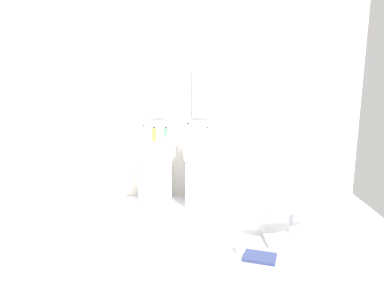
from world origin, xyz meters
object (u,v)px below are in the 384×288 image
lounge_chair (292,207)px  soap_bottle_clear (188,131)px  pedestal_sink_right (201,170)px  magazine_navy (260,257)px  soap_bottle_amber (154,134)px  pedestal_sink_left (155,170)px  soap_bottle_white (207,133)px  soap_bottle_black (189,132)px  soap_bottle_green (166,132)px  coffee_mug (241,249)px  soap_bottle_grey (144,131)px

lounge_chair → soap_bottle_clear: size_ratio=5.74×
pedestal_sink_right → magazine_navy: size_ratio=3.27×
magazine_navy → soap_bottle_amber: size_ratio=1.73×
soap_bottle_clear → pedestal_sink_left: bearing=-178.7°
soap_bottle_amber → soap_bottle_white: bearing=5.7°
soap_bottle_black → soap_bottle_clear: bearing=-100.3°
lounge_chair → soap_bottle_black: size_ratio=8.19×
soap_bottle_green → soap_bottle_amber: soap_bottle_amber is taller
pedestal_sink_right → soap_bottle_amber: size_ratio=5.66×
pedestal_sink_left → soap_bottle_black: bearing=8.4°
coffee_mug → soap_bottle_green: size_ratio=0.80×
soap_bottle_amber → lounge_chair: bearing=-30.2°
lounge_chair → soap_bottle_grey: soap_bottle_grey is taller
soap_bottle_green → soap_bottle_clear: bearing=-15.9°
soap_bottle_white → soap_bottle_black: bearing=143.8°
coffee_mug → soap_bottle_clear: (-0.47, 1.34, 0.90)m
magazine_navy → soap_bottle_clear: bearing=133.1°
pedestal_sink_left → magazine_navy: bearing=-53.6°
soap_bottle_grey → soap_bottle_amber: 0.29m
pedestal_sink_right → magazine_navy: pedestal_sink_right is taller
pedestal_sink_left → lounge_chair: size_ratio=0.89×
soap_bottle_amber → soap_bottle_clear: bearing=22.3°
lounge_chair → soap_bottle_clear: 1.57m
soap_bottle_black → coffee_mug: bearing=-71.7°
soap_bottle_grey → soap_bottle_clear: size_ratio=0.82×
soap_bottle_white → soap_bottle_amber: soap_bottle_amber is taller
soap_bottle_white → pedestal_sink_right: bearing=123.6°
pedestal_sink_right → coffee_mug: pedestal_sink_right is taller
pedestal_sink_left → lounge_chair: (1.45, -1.00, -0.11)m
lounge_chair → magazine_navy: 0.67m
magazine_navy → coffee_mug: coffee_mug is taller
magazine_navy → coffee_mug: bearing=169.1°
coffee_mug → soap_bottle_white: bearing=101.1°
soap_bottle_clear → soap_bottle_amber: bearing=-157.7°
soap_bottle_black → soap_bottle_white: size_ratio=0.85×
pedestal_sink_right → soap_bottle_clear: (-0.16, 0.01, 0.50)m
soap_bottle_grey → magazine_navy: bearing=-51.9°
soap_bottle_grey → soap_bottle_black: soap_bottle_grey is taller
soap_bottle_amber → soap_bottle_grey: bearing=120.0°
soap_bottle_grey → soap_bottle_amber: size_ratio=0.90×
pedestal_sink_right → soap_bottle_black: (-0.15, 0.06, 0.47)m
lounge_chair → coffee_mug: bearing=-149.9°
soap_bottle_green → soap_bottle_white: 0.54m
pedestal_sink_left → soap_bottle_green: bearing=33.3°
lounge_chair → soap_bottle_amber: bearing=149.8°
soap_bottle_green → soap_bottle_clear: size_ratio=0.67×
soap_bottle_black → pedestal_sink_left: bearing=-171.6°
coffee_mug → soap_bottle_grey: bearing=125.8°
pedestal_sink_right → soap_bottle_grey: soap_bottle_grey is taller
lounge_chair → soap_bottle_grey: bearing=145.6°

